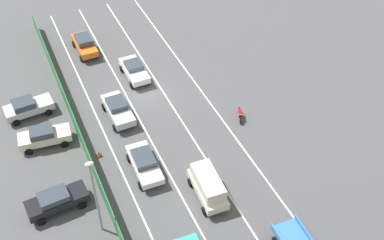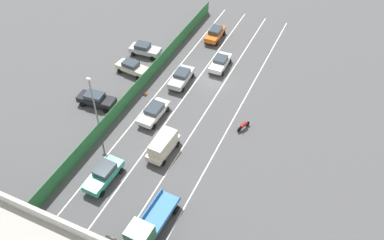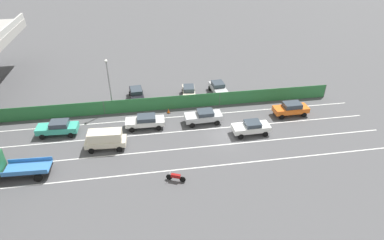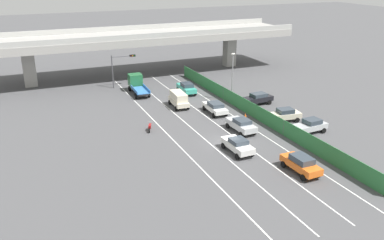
{
  "view_description": "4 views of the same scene",
  "coord_description": "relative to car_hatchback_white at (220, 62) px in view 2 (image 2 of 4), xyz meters",
  "views": [
    {
      "loc": [
        10.95,
        35.74,
        30.16
      ],
      "look_at": [
        -2.17,
        6.27,
        0.96
      ],
      "focal_mm": 46.8,
      "sensor_mm": 36.0,
      "label": 1
    },
    {
      "loc": [
        -14.61,
        38.1,
        31.53
      ],
      "look_at": [
        -1.47,
        9.33,
        1.47
      ],
      "focal_mm": 37.26,
      "sensor_mm": 36.0,
      "label": 2
    },
    {
      "loc": [
        -29.78,
        8.96,
        21.29
      ],
      "look_at": [
        1.05,
        4.0,
        1.88
      ],
      "focal_mm": 30.0,
      "sensor_mm": 36.0,
      "label": 3
    },
    {
      "loc": [
        -20.26,
        -37.36,
        18.55
      ],
      "look_at": [
        -1.74,
        5.38,
        1.12
      ],
      "focal_mm": 38.42,
      "sensor_mm": 36.0,
      "label": 4
    }
  ],
  "objects": [
    {
      "name": "street_lamp",
      "position": [
        8.15,
        16.25,
        3.4
      ],
      "size": [
        0.6,
        0.36,
        7.05
      ],
      "color": "gray",
      "rests_on": "ground"
    },
    {
      "name": "parked_sedan_cream",
      "position": [
        10.04,
        5.83,
        0.05
      ],
      "size": [
        4.47,
        2.29,
        1.7
      ],
      "color": "beige",
      "rests_on": "ground"
    },
    {
      "name": "lane_line_mid_left",
      "position": [
        -1.68,
        9.64,
        -0.88
      ],
      "size": [
        0.14,
        49.63,
        0.01
      ],
      "primitive_type": "cube",
      "color": "silver",
      "rests_on": "ground"
    },
    {
      "name": "car_taxi_orange",
      "position": [
        3.31,
        -6.37,
        0.07
      ],
      "size": [
        2.01,
        4.46,
        1.72
      ],
      "color": "orange",
      "rests_on": "ground"
    },
    {
      "name": "car_sedan_silver",
      "position": [
        3.29,
        5.01,
        0.02
      ],
      "size": [
        2.13,
        4.6,
        1.62
      ],
      "color": "#B7BABC",
      "rests_on": "ground"
    },
    {
      "name": "lane_line_right_edge",
      "position": [
        5.13,
        9.64,
        -0.88
      ],
      "size": [
        0.14,
        49.63,
        0.01
      ],
      "primitive_type": "cube",
      "color": "silver",
      "rests_on": "ground"
    },
    {
      "name": "green_fence",
      "position": [
        7.27,
        9.64,
        0.06
      ],
      "size": [
        0.1,
        45.73,
        1.89
      ],
      "color": "#2D753D",
      "rests_on": "ground"
    },
    {
      "name": "car_hatchback_white",
      "position": [
        0.0,
        0.0,
        0.0
      ],
      "size": [
        2.07,
        4.37,
        1.58
      ],
      "color": "silver",
      "rests_on": "ground"
    },
    {
      "name": "car_taxi_teal",
      "position": [
        3.43,
        22.22,
        0.06
      ],
      "size": [
        2.17,
        4.7,
        1.72
      ],
      "color": "teal",
      "rests_on": "ground"
    },
    {
      "name": "parked_wagon_silver",
      "position": [
        10.61,
        1.45,
        0.04
      ],
      "size": [
        4.39,
        2.28,
        1.68
      ],
      "color": "#B2B5B7",
      "rests_on": "ground"
    },
    {
      "name": "parked_sedan_dark",
      "position": [
        10.61,
        13.08,
        0.05
      ],
      "size": [
        4.68,
        2.24,
        1.66
      ],
      "color": "black",
      "rests_on": "ground"
    },
    {
      "name": "car_van_cream",
      "position": [
        -0.15,
        16.56,
        0.33
      ],
      "size": [
        2.19,
        4.47,
        2.13
      ],
      "color": "beige",
      "rests_on": "ground"
    },
    {
      "name": "flatbed_truck_blue",
      "position": [
        -3.46,
        25.99,
        0.48
      ],
      "size": [
        2.51,
        6.37,
        2.67
      ],
      "color": "black",
      "rests_on": "ground"
    },
    {
      "name": "ground_plane",
      "position": [
        0.02,
        2.83,
        -0.88
      ],
      "size": [
        300.0,
        300.0,
        0.0
      ],
      "primitive_type": "plane",
      "color": "#4C4C4F"
    },
    {
      "name": "lane_line_mid_right",
      "position": [
        1.72,
        9.64,
        -0.88
      ],
      "size": [
        0.14,
        49.63,
        0.01
      ],
      "primitive_type": "cube",
      "color": "silver",
      "rests_on": "ground"
    },
    {
      "name": "lane_line_left_edge",
      "position": [
        -5.09,
        9.64,
        -0.88
      ],
      "size": [
        0.14,
        49.63,
        0.01
      ],
      "primitive_type": "cube",
      "color": "silver",
      "rests_on": "ground"
    },
    {
      "name": "car_sedan_white",
      "position": [
        3.36,
        12.13,
        -0.01
      ],
      "size": [
        2.16,
        4.69,
        1.54
      ],
      "color": "white",
      "rests_on": "ground"
    },
    {
      "name": "traffic_cone",
      "position": [
        6.29,
        9.09,
        -0.6
      ],
      "size": [
        0.47,
        0.47,
        0.61
      ],
      "color": "orange",
      "rests_on": "ground"
    },
    {
      "name": "motorcycle",
      "position": [
        -6.63,
        9.64,
        -0.42
      ],
      "size": [
        0.94,
        1.83,
        0.93
      ],
      "color": "black",
      "rests_on": "ground"
    }
  ]
}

